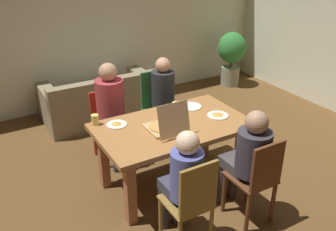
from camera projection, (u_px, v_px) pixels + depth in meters
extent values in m
plane|color=brown|center=(172.00, 183.00, 4.27)|extent=(20.00, 20.00, 0.00)
cube|color=silver|center=(83.00, 14.00, 5.76)|extent=(6.66, 0.12, 2.97)
cube|color=silver|center=(329.00, 14.00, 5.76)|extent=(0.12, 4.67, 2.97)
cube|color=#A26B39|center=(173.00, 127.00, 3.95)|extent=(1.63, 0.97, 0.05)
cube|color=#A5603D|center=(130.00, 193.00, 3.54)|extent=(0.10, 0.10, 0.72)
cube|color=#A5603D|center=(240.00, 155.00, 4.15)|extent=(0.10, 0.10, 0.72)
cube|color=#A5603D|center=(104.00, 159.00, 4.08)|extent=(0.10, 0.10, 0.72)
cube|color=#A5603D|center=(204.00, 130.00, 4.69)|extent=(0.10, 0.10, 0.72)
cylinder|color=olive|center=(161.00, 218.00, 3.41)|extent=(0.04, 0.04, 0.46)
cylinder|color=olive|center=(190.00, 206.00, 3.56)|extent=(0.04, 0.04, 0.46)
cylinder|color=olive|center=(211.00, 228.00, 3.29)|extent=(0.04, 0.04, 0.46)
cube|color=olive|center=(186.00, 202.00, 3.25)|extent=(0.38, 0.39, 0.02)
cube|color=olive|center=(199.00, 190.00, 3.00)|extent=(0.36, 0.03, 0.47)
cylinder|color=#383648|center=(164.00, 207.00, 3.53)|extent=(0.10, 0.10, 0.48)
cylinder|color=#383648|center=(176.00, 202.00, 3.60)|extent=(0.10, 0.10, 0.48)
cube|color=#383648|center=(177.00, 187.00, 3.33)|extent=(0.26, 0.29, 0.11)
cylinder|color=#535CA6|center=(187.00, 175.00, 3.12)|extent=(0.29, 0.29, 0.45)
sphere|color=beige|center=(188.00, 143.00, 2.98)|extent=(0.20, 0.20, 0.20)
cylinder|color=#A8321B|center=(132.00, 144.00, 4.63)|extent=(0.04, 0.04, 0.46)
cylinder|color=#A8321B|center=(104.00, 151.00, 4.46)|extent=(0.04, 0.04, 0.46)
cylinder|color=#A8321B|center=(121.00, 132.00, 4.89)|extent=(0.04, 0.04, 0.46)
cylinder|color=#A8321B|center=(95.00, 139.00, 4.73)|extent=(0.04, 0.04, 0.46)
cube|color=#A8321B|center=(112.00, 125.00, 4.57)|extent=(0.42, 0.39, 0.02)
cube|color=#A8321B|center=(105.00, 104.00, 4.62)|extent=(0.40, 0.03, 0.39)
cylinder|color=#2C3736|center=(129.00, 150.00, 4.48)|extent=(0.10, 0.10, 0.48)
cylinder|color=#2C3736|center=(116.00, 154.00, 4.40)|extent=(0.10, 0.10, 0.48)
cube|color=#2C3736|center=(117.00, 125.00, 4.42)|extent=(0.31, 0.32, 0.11)
cylinder|color=#A1363E|center=(110.00, 101.00, 4.43)|extent=(0.34, 0.34, 0.53)
sphere|color=tan|center=(108.00, 72.00, 4.27)|extent=(0.22, 0.22, 0.22)
cylinder|color=brown|center=(224.00, 193.00, 3.74)|extent=(0.04, 0.04, 0.46)
cylinder|color=brown|center=(248.00, 183.00, 3.89)|extent=(0.04, 0.04, 0.46)
cylinder|color=brown|center=(248.00, 213.00, 3.46)|extent=(0.04, 0.04, 0.46)
cylinder|color=brown|center=(273.00, 202.00, 3.61)|extent=(0.04, 0.04, 0.46)
cube|color=brown|center=(250.00, 177.00, 3.57)|extent=(0.38, 0.42, 0.02)
cube|color=brown|center=(267.00, 167.00, 3.32)|extent=(0.36, 0.03, 0.45)
cylinder|color=#433E3D|center=(222.00, 182.00, 3.89)|extent=(0.10, 0.10, 0.48)
cylinder|color=#433E3D|center=(234.00, 178.00, 3.96)|extent=(0.10, 0.10, 0.48)
cube|color=#433E3D|center=(239.00, 164.00, 3.68)|extent=(0.30, 0.34, 0.11)
cylinder|color=#35313A|center=(253.00, 153.00, 3.45)|extent=(0.33, 0.33, 0.44)
sphere|color=tan|center=(257.00, 122.00, 3.31)|extent=(0.22, 0.22, 0.22)
cylinder|color=#306935|center=(183.00, 130.00, 4.96)|extent=(0.04, 0.04, 0.46)
cylinder|color=#306935|center=(157.00, 137.00, 4.78)|extent=(0.04, 0.04, 0.46)
cylinder|color=#306935|center=(169.00, 119.00, 5.25)|extent=(0.04, 0.04, 0.46)
cylinder|color=#306935|center=(144.00, 125.00, 5.08)|extent=(0.04, 0.04, 0.46)
cube|color=#306935|center=(163.00, 112.00, 4.91)|extent=(0.45, 0.44, 0.02)
cube|color=#306935|center=(156.00, 88.00, 4.96)|extent=(0.43, 0.03, 0.51)
cylinder|color=#3B3B3C|center=(180.00, 136.00, 4.79)|extent=(0.10, 0.10, 0.48)
cylinder|color=#3B3B3C|center=(171.00, 138.00, 4.73)|extent=(0.10, 0.10, 0.48)
cube|color=#3B3B3C|center=(170.00, 112.00, 4.75)|extent=(0.27, 0.34, 0.11)
cylinder|color=#27292C|center=(163.00, 90.00, 4.77)|extent=(0.30, 0.30, 0.50)
sphere|color=tan|center=(163.00, 65.00, 4.63)|extent=(0.19, 0.19, 0.19)
cube|color=tan|center=(163.00, 128.00, 3.84)|extent=(0.34, 0.34, 0.03)
cylinder|color=#C48B47|center=(163.00, 126.00, 3.83)|extent=(0.30, 0.30, 0.01)
cube|color=tan|center=(174.00, 120.00, 3.60)|extent=(0.34, 0.08, 0.34)
cylinder|color=white|center=(190.00, 106.00, 4.33)|extent=(0.26, 0.26, 0.01)
cylinder|color=white|center=(117.00, 125.00, 3.92)|extent=(0.22, 0.22, 0.01)
cone|color=gold|center=(117.00, 123.00, 3.91)|extent=(0.11, 0.11, 0.02)
cylinder|color=white|center=(218.00, 115.00, 4.12)|extent=(0.24, 0.24, 0.01)
cone|color=gold|center=(218.00, 114.00, 4.11)|extent=(0.13, 0.13, 0.02)
cylinder|color=#E5CA62|center=(95.00, 120.00, 3.90)|extent=(0.08, 0.08, 0.11)
cylinder|color=#DFCE5A|center=(175.00, 107.00, 4.20)|extent=(0.06, 0.06, 0.12)
cube|color=#87795A|center=(100.00, 104.00, 5.76)|extent=(1.71, 0.89, 0.42)
cube|color=#87795A|center=(107.00, 90.00, 5.32)|extent=(1.71, 0.16, 0.32)
cube|color=#87795A|center=(49.00, 96.00, 5.29)|extent=(0.20, 0.84, 0.18)
cube|color=#87795A|center=(143.00, 78.00, 5.97)|extent=(0.20, 0.84, 0.18)
cylinder|color=gray|center=(230.00, 76.00, 7.04)|extent=(0.34, 0.34, 0.35)
cylinder|color=brown|center=(231.00, 63.00, 6.93)|extent=(0.05, 0.05, 0.16)
ellipsoid|color=#328239|center=(232.00, 48.00, 6.81)|extent=(0.52, 0.52, 0.57)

